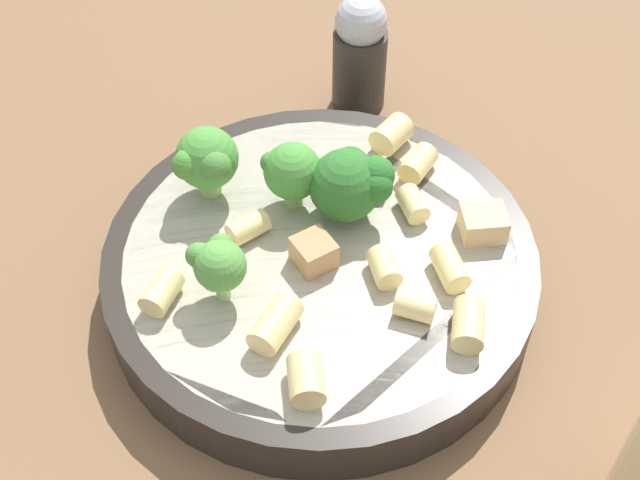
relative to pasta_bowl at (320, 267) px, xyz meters
The scene contains 21 objects.
ground_plane 0.02m from the pasta_bowl, ahead, with size 2.00×2.00×0.00m, color brown.
pasta_bowl is the anchor object (origin of this frame).
broccoli_floret_0 0.05m from the pasta_bowl, behind, with size 0.03×0.03×0.04m.
broccoli_floret_1 0.07m from the pasta_bowl, 83.54° to the right, with size 0.03×0.03×0.04m.
broccoli_floret_2 0.05m from the pasta_bowl, 127.55° to the left, with size 0.04×0.05×0.04m.
broccoli_floret_3 0.09m from the pasta_bowl, 146.73° to the right, with size 0.04×0.04×0.04m.
rigatoni_0 0.09m from the pasta_bowl, 31.52° to the left, with size 0.02×0.02×0.03m, color #E0C67F.
rigatoni_1 0.06m from the pasta_bowl, 97.36° to the left, with size 0.01×0.01×0.02m, color #E0C67F.
rigatoni_2 0.06m from the pasta_bowl, 44.60° to the right, with size 0.02×0.02×0.03m, color #E0C67F.
rigatoni_3 0.04m from the pasta_bowl, 41.61° to the left, with size 0.01×0.01×0.02m, color #E0C67F.
rigatoni_4 0.10m from the pasta_bowl, 130.94° to the left, with size 0.02×0.02×0.02m, color #E0C67F.
rigatoni_5 0.07m from the pasta_bowl, 53.74° to the left, with size 0.01×0.01×0.02m, color #E0C67F.
rigatoni_6 0.04m from the pasta_bowl, 129.28° to the right, with size 0.01×0.01×0.02m, color #E0C67F.
rigatoni_7 0.09m from the pasta_bowl, 92.93° to the right, with size 0.02×0.02×0.02m, color #E0C67F.
rigatoni_8 0.09m from the pasta_bowl, 114.79° to the left, with size 0.02×0.02×0.02m, color #E0C67F.
rigatoni_9 0.07m from the pasta_bowl, 26.75° to the left, with size 0.01×0.01×0.02m, color #E0C67F.
rigatoni_10 0.09m from the pasta_bowl, 26.57° to the right, with size 0.02×0.02×0.02m, color #E0C67F.
chicken_chunk_0 0.02m from the pasta_bowl, 47.33° to the right, with size 0.02×0.02×0.02m, color #A87A4C.
chicken_chunk_1 0.06m from the pasta_bowl, 128.76° to the left, with size 0.02×0.02×0.01m, color tan.
chicken_chunk_2 0.09m from the pasta_bowl, 76.89° to the left, with size 0.02×0.02×0.02m, color tan.
pepper_shaker 0.16m from the pasta_bowl, 148.62° to the left, with size 0.04×0.04×0.08m.
Camera 1 is at (0.29, -0.12, 0.40)m, focal length 50.00 mm.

